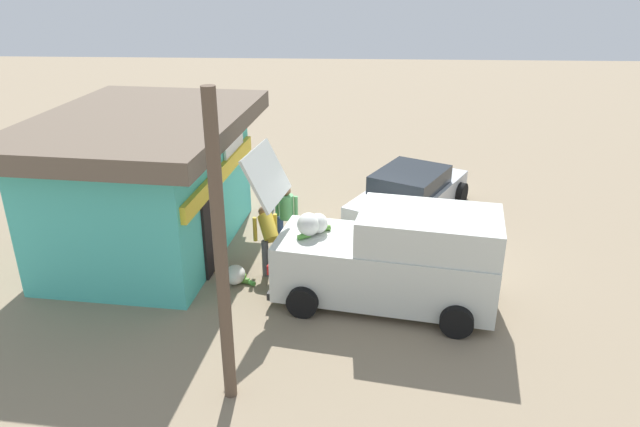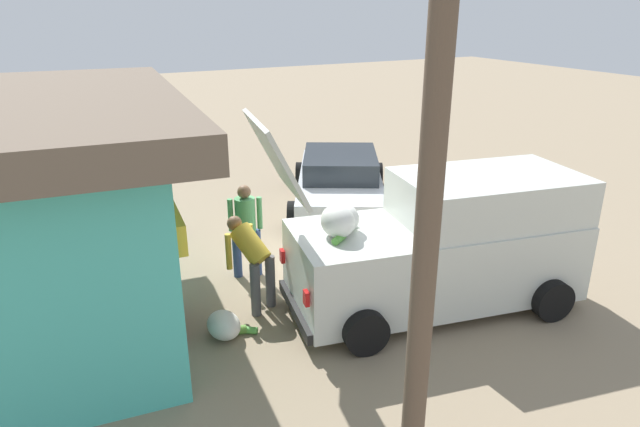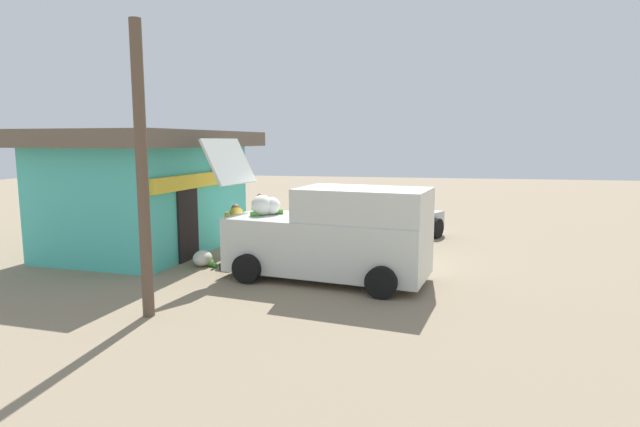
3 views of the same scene
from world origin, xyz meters
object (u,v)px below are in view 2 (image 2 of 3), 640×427
delivery_van (445,243)px  customer_bending (252,255)px  unloaded_banana_pile (225,325)px  storefront_bar (20,213)px  parked_sedan (340,181)px  vendor_standing (246,224)px  paint_bucket (169,224)px

delivery_van → customer_bending: 2.94m
delivery_van → unloaded_banana_pile: 3.49m
storefront_bar → delivery_van: 6.09m
parked_sedan → vendor_standing: 3.92m
parked_sedan → paint_bucket: size_ratio=11.67×
delivery_van → parked_sedan: size_ratio=1.08×
storefront_bar → paint_bucket: storefront_bar is taller
delivery_van → vendor_standing: 3.28m
parked_sedan → vendor_standing: size_ratio=2.88×
unloaded_banana_pile → paint_bucket: size_ratio=1.77×
parked_sedan → customer_bending: size_ratio=3.31×
delivery_van → unloaded_banana_pile: bearing=79.5°
parked_sedan → paint_bucket: (0.16, 3.90, -0.39)m
paint_bucket → delivery_van: bearing=-146.5°
vendor_standing → unloaded_banana_pile: bearing=149.9°
parked_sedan → storefront_bar: bearing=110.5°
delivery_van → paint_bucket: (4.76, 3.15, -0.80)m
delivery_van → unloaded_banana_pile: delivery_van is taller
delivery_van → customer_bending: (1.23, 2.66, -0.13)m
parked_sedan → paint_bucket: parked_sedan is taller
delivery_van → paint_bucket: 5.76m
vendor_standing → storefront_bar: bearing=91.0°
parked_sedan → unloaded_banana_pile: (-3.98, 4.08, -0.42)m
vendor_standing → paint_bucket: bearing=17.2°
unloaded_banana_pile → paint_bucket: paint_bucket is taller
vendor_standing → parked_sedan: bearing=-53.3°
storefront_bar → parked_sedan: bearing=-69.5°
unloaded_banana_pile → vendor_standing: bearing=-30.1°
storefront_bar → customer_bending: storefront_bar is taller
vendor_standing → delivery_van: bearing=-133.7°
storefront_bar → customer_bending: (-0.98, -2.96, -0.86)m
storefront_bar → vendor_standing: size_ratio=4.03×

